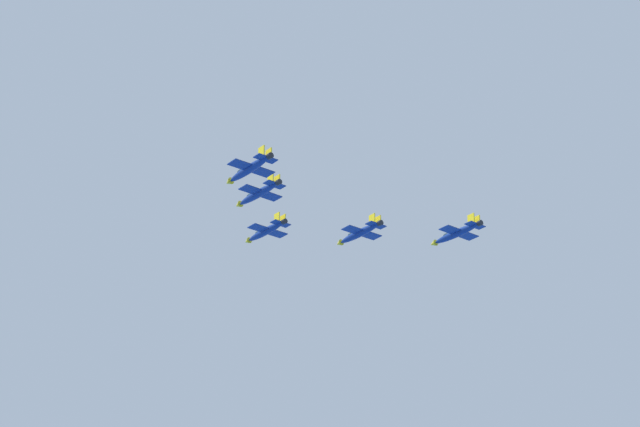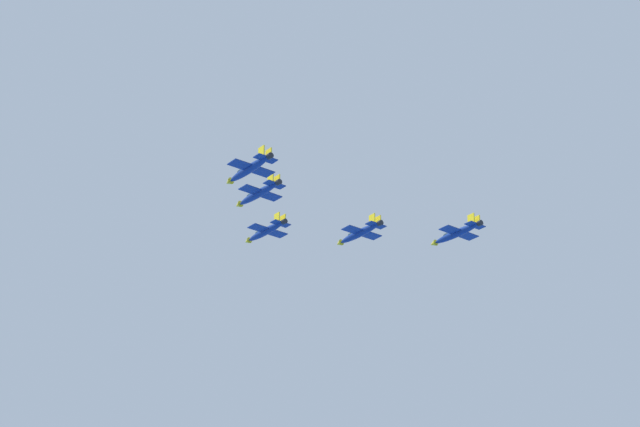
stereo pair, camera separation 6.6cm
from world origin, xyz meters
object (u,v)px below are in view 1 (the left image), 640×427
jet_lead (266,231)px  jet_left_outer (249,169)px  jet_left_wingman (259,193)px  jet_right_outer (457,233)px  jet_right_wingman (360,233)px

jet_lead → jet_left_outer: (1.12, 41.98, -5.94)m
jet_lead → jet_left_outer: bearing=139.4°
jet_lead → jet_left_wingman: jet_lead is taller
jet_lead → jet_right_outer: 42.20m
jet_right_wingman → jet_left_wingman: bearing=90.3°
jet_right_outer → jet_left_wingman: bearing=67.7°
jet_left_outer → jet_right_outer: jet_right_outer is taller
jet_lead → jet_left_wingman: (0.56, 20.99, -0.91)m
jet_left_outer → jet_right_outer: size_ratio=1.00×
jet_lead → jet_left_wingman: bearing=139.4°
jet_lead → jet_left_wingman: 21.02m
jet_right_wingman → jet_right_outer: size_ratio=1.00×
jet_right_wingman → jet_left_outer: 43.98m
jet_right_wingman → jet_right_outer: jet_right_wingman is taller
jet_lead → jet_right_outer: jet_lead is taller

